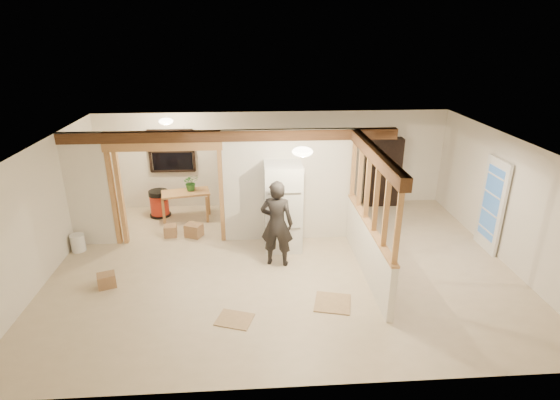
{
  "coord_description": "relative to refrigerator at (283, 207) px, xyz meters",
  "views": [
    {
      "loc": [
        -0.57,
        -7.72,
        4.46
      ],
      "look_at": [
        -0.03,
        0.4,
        1.24
      ],
      "focal_mm": 28.0,
      "sensor_mm": 36.0,
      "label": 1
    }
  ],
  "objects": [
    {
      "name": "header_beam_right",
      "position": [
        1.54,
        -1.16,
        1.44
      ],
      "size": [
        0.18,
        3.3,
        0.22
      ],
      "primitive_type": "cube",
      "color": "#51311C",
      "rests_on": "ceiling"
    },
    {
      "name": "floor",
      "position": [
        -0.06,
        -0.76,
        -0.95
      ],
      "size": [
        9.0,
        6.5,
        0.01
      ],
      "primitive_type": "cube",
      "color": "beige",
      "rests_on": "ground"
    },
    {
      "name": "stud_partition",
      "position": [
        1.54,
        -1.16,
        0.72
      ],
      "size": [
        0.14,
        3.2,
        1.32
      ],
      "primitive_type": "cube",
      "color": "tan",
      "rests_on": "pony_wall"
    },
    {
      "name": "wall_front",
      "position": [
        -0.06,
        -4.01,
        0.31
      ],
      "size": [
        9.0,
        0.01,
        2.5
      ],
      "primitive_type": "cube",
      "color": "silver",
      "rests_on": "floor"
    },
    {
      "name": "box_util_a",
      "position": [
        -1.99,
        0.64,
        -0.79
      ],
      "size": [
        0.44,
        0.42,
        0.3
      ],
      "primitive_type": "cube",
      "rotation": [
        0.0,
        0.0,
        -0.42
      ],
      "color": "#966D48",
      "rests_on": "floor"
    },
    {
      "name": "refrigerator",
      "position": [
        0.0,
        0.0,
        0.0
      ],
      "size": [
        0.77,
        0.75,
        1.88
      ],
      "primitive_type": "cube",
      "color": "white",
      "rests_on": "floor"
    },
    {
      "name": "bookshelf",
      "position": [
        2.81,
        2.26,
        -0.03
      ],
      "size": [
        0.91,
        0.3,
        1.83
      ],
      "primitive_type": "cube",
      "color": "black",
      "rests_on": "floor"
    },
    {
      "name": "woman",
      "position": [
        -0.18,
        -0.73,
        -0.05
      ],
      "size": [
        0.73,
        0.56,
        1.78
      ],
      "primitive_type": "imported",
      "rotation": [
        0.0,
        0.0,
        2.92
      ],
      "color": "#2A2727",
      "rests_on": "floor"
    },
    {
      "name": "ceiling_dome_util",
      "position": [
        -2.56,
        1.54,
        1.54
      ],
      "size": [
        0.32,
        0.32,
        0.14
      ],
      "primitive_type": "ellipsoid",
      "color": "#FFEABF",
      "rests_on": "ceiling"
    },
    {
      "name": "shop_vac",
      "position": [
        -2.99,
        1.87,
        -0.6
      ],
      "size": [
        0.6,
        0.6,
        0.69
      ],
      "primitive_type": "cylinder",
      "rotation": [
        0.0,
        0.0,
        0.14
      ],
      "color": "#B62917",
      "rests_on": "floor"
    },
    {
      "name": "box_front",
      "position": [
        -3.36,
        -1.37,
        -0.81
      ],
      "size": [
        0.38,
        0.35,
        0.26
      ],
      "primitive_type": "cube",
      "rotation": [
        0.0,
        0.0,
        0.35
      ],
      "color": "#966D48",
      "rests_on": "floor"
    },
    {
      "name": "partition_center",
      "position": [
        0.14,
        0.44,
        0.31
      ],
      "size": [
        2.8,
        0.12,
        2.5
      ],
      "primitive_type": "cube",
      "color": "silver",
      "rests_on": "floor"
    },
    {
      "name": "box_util_b",
      "position": [
        -2.53,
        0.69,
        -0.81
      ],
      "size": [
        0.3,
        0.3,
        0.26
      ],
      "primitive_type": "cube",
      "rotation": [
        0.0,
        0.0,
        0.1
      ],
      "color": "#966D48",
      "rests_on": "floor"
    },
    {
      "name": "pony_wall",
      "position": [
        1.54,
        -1.16,
        -0.44
      ],
      "size": [
        0.12,
        3.2,
        1.0
      ],
      "primitive_type": "cube",
      "color": "silver",
      "rests_on": "floor"
    },
    {
      "name": "french_door",
      "position": [
        4.36,
        -0.36,
        0.06
      ],
      "size": [
        0.12,
        0.86,
        2.0
      ],
      "primitive_type": "cube",
      "color": "white",
      "rests_on": "floor"
    },
    {
      "name": "window_back",
      "position": [
        -2.66,
        2.41,
        0.61
      ],
      "size": [
        1.12,
        0.1,
        1.1
      ],
      "primitive_type": "cube",
      "color": "black",
      "rests_on": "wall_back"
    },
    {
      "name": "bucket",
      "position": [
        -4.38,
        0.1,
        -0.76
      ],
      "size": [
        0.36,
        0.36,
        0.37
      ],
      "primitive_type": "cylinder",
      "rotation": [
        0.0,
        0.0,
        -0.29
      ],
      "color": "white",
      "rests_on": "floor"
    },
    {
      "name": "ceiling",
      "position": [
        -0.06,
        -0.76,
        1.56
      ],
      "size": [
        9.0,
        6.5,
        0.01
      ],
      "primitive_type": "cube",
      "color": "white"
    },
    {
      "name": "floor_panel_far",
      "position": [
        -0.98,
        -2.53,
        -0.93
      ],
      "size": [
        0.68,
        0.61,
        0.02
      ],
      "primitive_type": "cube",
      "rotation": [
        0.0,
        0.0,
        -0.33
      ],
      "color": "tan",
      "rests_on": "floor"
    },
    {
      "name": "doorway_frame",
      "position": [
        -2.46,
        0.44,
        0.16
      ],
      "size": [
        2.46,
        0.14,
        2.2
      ],
      "primitive_type": "cube",
      "color": "tan",
      "rests_on": "floor"
    },
    {
      "name": "header_beam_back",
      "position": [
        -1.06,
        0.44,
        1.44
      ],
      "size": [
        7.0,
        0.18,
        0.22
      ],
      "primitive_type": "cube",
      "color": "#51311C",
      "rests_on": "ceiling"
    },
    {
      "name": "partition_left_stub",
      "position": [
        -4.11,
        0.44,
        0.31
      ],
      "size": [
        0.9,
        0.12,
        2.5
      ],
      "primitive_type": "cube",
      "color": "silver",
      "rests_on": "floor"
    },
    {
      "name": "wall_left",
      "position": [
        -4.56,
        -0.76,
        0.31
      ],
      "size": [
        0.01,
        6.5,
        2.5
      ],
      "primitive_type": "cube",
      "color": "silver",
      "rests_on": "floor"
    },
    {
      "name": "floor_panel_near",
      "position": [
        0.71,
        -2.18,
        -0.93
      ],
      "size": [
        0.74,
        0.74,
        0.02
      ],
      "primitive_type": "cube",
      "rotation": [
        0.0,
        0.0,
        -0.25
      ],
      "color": "tan",
      "rests_on": "floor"
    },
    {
      "name": "hanging_bulb",
      "position": [
        -2.06,
        0.84,
        1.24
      ],
      "size": [
        0.07,
        0.07,
        0.07
      ],
      "primitive_type": "ellipsoid",
      "color": "#FFD88C",
      "rests_on": "ceiling"
    },
    {
      "name": "ceiling_dome_main",
      "position": [
        0.24,
        -1.26,
        1.54
      ],
      "size": [
        0.36,
        0.36,
        0.16
      ],
      "primitive_type": "ellipsoid",
      "color": "#FFEABF",
      "rests_on": "ceiling"
    },
    {
      "name": "wall_back",
      "position": [
        -0.06,
        2.49,
        0.31
      ],
      "size": [
        9.0,
        0.01,
        2.5
      ],
      "primitive_type": "cube",
      "color": "silver",
      "rests_on": "floor"
    },
    {
      "name": "work_table",
      "position": [
        -2.28,
        1.64,
        -0.58
      ],
      "size": [
        1.24,
        0.8,
        0.72
      ],
      "primitive_type": "cube",
      "rotation": [
        0.0,
        0.0,
        0.21
      ],
      "color": "tan",
      "rests_on": "floor"
    },
    {
      "name": "wall_right",
      "position": [
        4.44,
        -0.76,
        0.31
      ],
      "size": [
        0.01,
        6.5,
        2.5
      ],
      "primitive_type": "cube",
      "color": "silver",
      "rests_on": "floor"
    },
    {
      "name": "potted_plant",
      "position": [
        -2.14,
        1.74,
        -0.02
      ],
      "size": [
        0.46,
        0.43,
        0.41
      ],
      "primitive_type": "imported",
      "rotation": [
        0.0,
        0.0,
        0.39
      ],
      "color": "#347232",
      "rests_on": "work_table"
    }
  ]
}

